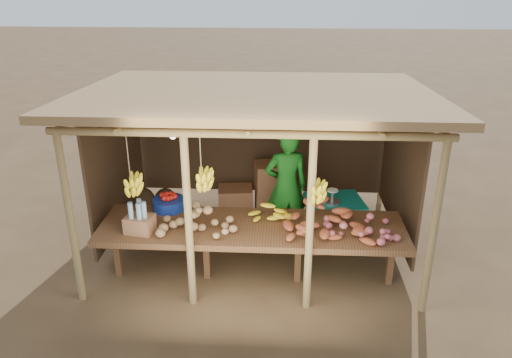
{
  "coord_description": "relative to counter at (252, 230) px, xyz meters",
  "views": [
    {
      "loc": [
        0.36,
        -6.57,
        3.82
      ],
      "look_at": [
        0.0,
        0.0,
        1.05
      ],
      "focal_mm": 35.0,
      "sensor_mm": 36.0,
      "label": 1
    }
  ],
  "objects": [
    {
      "name": "banana_pile",
      "position": [
        0.24,
        0.2,
        0.23
      ],
      "size": [
        0.61,
        0.46,
        0.34
      ],
      "primitive_type": null,
      "rotation": [
        0.0,
        0.0,
        -0.29
      ],
      "color": "yellow",
      "rests_on": "counter"
    },
    {
      "name": "potato_heap",
      "position": [
        -0.59,
        -0.21,
        0.25
      ],
      "size": [
        1.12,
        0.78,
        0.37
      ],
      "primitive_type": null,
      "rotation": [
        0.0,
        0.0,
        -0.16
      ],
      "color": "#A37D54",
      "rests_on": "counter"
    },
    {
      "name": "sweet_potato_heap",
      "position": [
        0.91,
        -0.08,
        0.24
      ],
      "size": [
        1.12,
        0.78,
        0.36
      ],
      "primitive_type": null,
      "rotation": [
        0.0,
        0.0,
        0.17
      ],
      "color": "#B0512D",
      "rests_on": "counter"
    },
    {
      "name": "bottle_box",
      "position": [
        -1.38,
        -0.23,
        0.22
      ],
      "size": [
        0.38,
        0.32,
        0.42
      ],
      "color": "#9A6645",
      "rests_on": "counter"
    },
    {
      "name": "stall_structure",
      "position": [
        -0.05,
        0.89,
        1.17
      ],
      "size": [
        4.7,
        3.5,
        2.43
      ],
      "color": "#9A804F",
      "rests_on": "ground"
    },
    {
      "name": "vendor",
      "position": [
        0.44,
        1.07,
        0.15
      ],
      "size": [
        0.73,
        0.56,
        1.77
      ],
      "primitive_type": "imported",
      "rotation": [
        0.0,
        0.0,
        3.37
      ],
      "color": "#186F1C",
      "rests_on": "ground"
    },
    {
      "name": "burlap_sacks",
      "position": [
        -1.75,
        1.82,
        -0.5
      ],
      "size": [
        0.78,
        0.41,
        0.55
      ],
      "color": "#483321",
      "rests_on": "ground"
    },
    {
      "name": "onion_heap",
      "position": [
        1.32,
        -0.18,
        0.24
      ],
      "size": [
        1.06,
        0.87,
        0.36
      ],
      "primitive_type": null,
      "rotation": [
        0.0,
        0.0,
        -0.42
      ],
      "color": "#B55860",
      "rests_on": "counter"
    },
    {
      "name": "carton_stack",
      "position": [
        0.02,
        1.91,
        -0.34
      ],
      "size": [
        1.23,
        0.51,
        0.9
      ],
      "color": "#9A6645",
      "rests_on": "ground"
    },
    {
      "name": "counter",
      "position": [
        0.0,
        0.0,
        0.0
      ],
      "size": [
        3.9,
        1.05,
        0.8
      ],
      "color": "brown",
      "rests_on": "ground"
    },
    {
      "name": "ground",
      "position": [
        -0.0,
        0.95,
        -0.74
      ],
      "size": [
        60.0,
        60.0,
        0.0
      ],
      "primitive_type": "plane",
      "color": "brown",
      "rests_on": "ground"
    },
    {
      "name": "tomato_basin",
      "position": [
        -1.16,
        0.42,
        0.15
      ],
      "size": [
        0.43,
        0.43,
        0.23
      ],
      "rotation": [
        0.0,
        0.0,
        -0.32
      ],
      "color": "navy",
      "rests_on": "counter"
    },
    {
      "name": "tarp_crate",
      "position": [
        1.15,
        0.99,
        -0.35
      ],
      "size": [
        0.9,
        0.81,
        0.95
      ],
      "color": "brown",
      "rests_on": "ground"
    }
  ]
}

